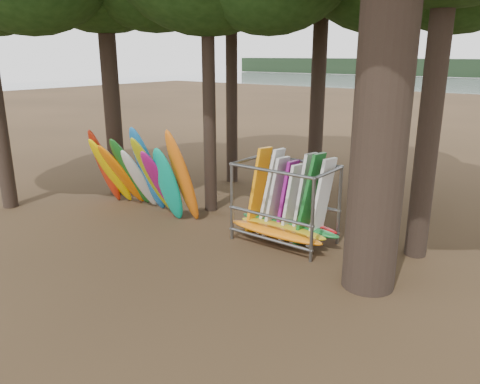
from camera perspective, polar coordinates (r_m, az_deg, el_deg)
The scene contains 3 objects.
ground at distance 12.79m, azimuth -6.87°, elevation -6.96°, with size 120.00×120.00×0.00m, color #47331E.
kayak_row at distance 15.50m, azimuth -11.94°, elevation 2.05°, with size 4.36×1.95×3.12m.
storage_rack at distance 12.95m, azimuth 5.53°, elevation -1.72°, with size 3.17×1.50×2.63m.
Camera 1 is at (8.28, -8.33, 5.06)m, focal length 35.00 mm.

